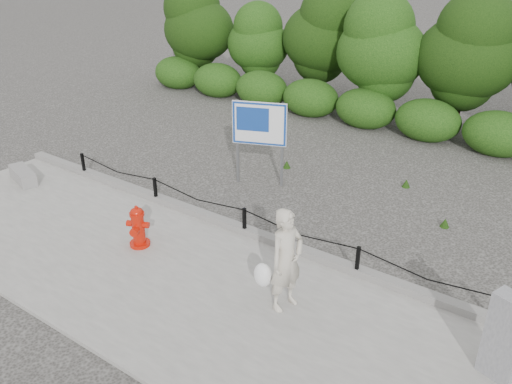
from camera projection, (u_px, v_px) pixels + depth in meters
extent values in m
plane|color=#2D2B28|center=(245.00, 237.00, 11.08)|extent=(90.00, 90.00, 0.00)
cube|color=gray|center=(178.00, 283.00, 9.60)|extent=(14.00, 4.00, 0.08)
cube|color=slate|center=(246.00, 230.00, 11.05)|extent=(14.00, 0.22, 0.14)
cube|color=black|center=(83.00, 164.00, 13.50)|extent=(0.06, 0.06, 0.60)
cube|color=black|center=(155.00, 190.00, 12.21)|extent=(0.06, 0.06, 0.60)
cube|color=black|center=(244.00, 221.00, 10.91)|extent=(0.06, 0.06, 0.60)
cube|color=black|center=(358.00, 261.00, 9.62)|extent=(0.06, 0.06, 0.60)
cube|color=black|center=(506.00, 313.00, 8.32)|extent=(0.06, 0.06, 0.60)
cylinder|color=black|center=(116.00, 168.00, 12.76)|extent=(2.50, 0.02, 0.02)
cylinder|color=black|center=(197.00, 196.00, 11.46)|extent=(2.50, 0.02, 0.02)
cylinder|color=black|center=(298.00, 230.00, 10.17)|extent=(2.50, 0.02, 0.02)
cylinder|color=black|center=(428.00, 274.00, 8.87)|extent=(2.50, 0.02, 0.02)
cylinder|color=black|center=(200.00, 60.00, 21.35)|extent=(0.18, 0.18, 1.94)
ellipsoid|color=#294D12|center=(199.00, 24.00, 20.75)|extent=(2.87, 2.48, 3.10)
cylinder|color=black|center=(258.00, 71.00, 20.42)|extent=(0.18, 0.18, 1.62)
ellipsoid|color=#294D12|center=(258.00, 40.00, 19.92)|extent=(2.39, 2.07, 2.59)
cylinder|color=black|center=(322.00, 73.00, 19.33)|extent=(0.18, 0.18, 2.00)
ellipsoid|color=#294D12|center=(324.00, 33.00, 18.71)|extent=(2.96, 2.56, 3.20)
cylinder|color=black|center=(377.00, 90.00, 17.46)|extent=(0.18, 0.18, 1.95)
ellipsoid|color=#294D12|center=(382.00, 47.00, 16.85)|extent=(2.89, 2.50, 3.13)
cylinder|color=black|center=(460.00, 98.00, 16.44)|extent=(0.18, 0.18, 2.04)
ellipsoid|color=#294D12|center=(468.00, 51.00, 15.81)|extent=(3.01, 2.61, 3.26)
cylinder|color=#BB1507|center=(140.00, 243.00, 10.66)|extent=(0.53, 0.53, 0.07)
cylinder|color=#BB1507|center=(138.00, 229.00, 10.51)|extent=(0.33, 0.33, 0.60)
cylinder|color=#BB1507|center=(137.00, 214.00, 10.36)|extent=(0.38, 0.38, 0.06)
ellipsoid|color=#BB1507|center=(137.00, 212.00, 10.35)|extent=(0.34, 0.34, 0.19)
cylinder|color=#BB1507|center=(136.00, 208.00, 10.30)|extent=(0.09, 0.09, 0.06)
cylinder|color=#BB1507|center=(130.00, 223.00, 10.49)|extent=(0.15, 0.16, 0.12)
cylinder|color=#BB1507|center=(146.00, 225.00, 10.43)|extent=(0.15, 0.16, 0.12)
cylinder|color=#BB1507|center=(135.00, 232.00, 10.34)|extent=(0.21, 0.19, 0.17)
cylinder|color=slate|center=(132.00, 234.00, 10.44)|extent=(0.01, 0.06, 0.13)
imported|color=beige|center=(287.00, 260.00, 8.58)|extent=(0.57, 0.73, 1.78)
ellipsoid|color=white|center=(263.00, 275.00, 8.81)|extent=(0.32, 0.25, 0.43)
cube|color=gray|center=(23.00, 175.00, 13.24)|extent=(1.08, 0.63, 0.33)
cube|color=#9C9C9F|center=(506.00, 338.00, 7.30)|extent=(0.57, 0.44, 1.33)
cube|color=slate|center=(510.00, 326.00, 7.40)|extent=(0.07, 0.07, 1.46)
cube|color=slate|center=(238.00, 142.00, 13.06)|extent=(0.08, 0.08, 2.09)
cube|color=slate|center=(282.00, 146.00, 12.83)|extent=(0.08, 0.08, 2.09)
cube|color=white|center=(259.00, 124.00, 12.68)|extent=(1.23, 0.53, 1.04)
cube|color=navy|center=(259.00, 124.00, 12.66)|extent=(1.19, 0.49, 1.01)
cube|color=navy|center=(253.00, 119.00, 12.64)|extent=(0.73, 0.30, 0.57)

